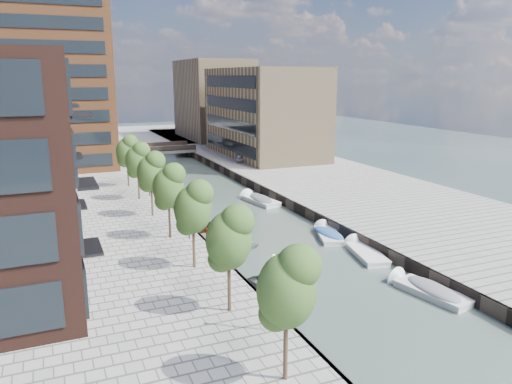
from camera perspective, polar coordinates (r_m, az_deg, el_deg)
water at (r=57.41m, az=-4.94°, el=-0.76°), size 300.00×300.00×0.00m
quay_right at (r=63.91m, az=8.81°, el=1.02°), size 20.00×140.00×1.00m
quay_wall_left at (r=55.78m, az=-10.92°, el=-0.84°), size 0.25×140.00×1.00m
quay_wall_right at (r=59.40m, az=0.65°, el=0.25°), size 0.25×140.00×1.00m
far_closure at (r=115.11m, az=-14.33°, el=6.10°), size 80.00×40.00×1.00m
apartment_block at (r=43.54m, az=-26.64°, el=4.19°), size 8.00×38.00×14.00m
tower at (r=78.11m, az=-23.57°, el=13.72°), size 18.00×18.00×30.00m
tan_block_near at (r=82.23m, az=0.86°, el=9.11°), size 12.00×25.00×14.00m
tan_block_far at (r=106.45m, az=-4.89°, el=10.51°), size 12.00×20.00×16.00m
bridge at (r=87.64m, az=-11.50°, el=4.75°), size 13.00×6.00×1.30m
tree_0 at (r=20.86m, az=3.50°, el=-10.62°), size 2.50×2.50×5.95m
tree_1 at (r=26.89m, az=-3.16°, el=-5.09°), size 2.50×2.50×5.95m
tree_2 at (r=33.31m, az=-7.25°, el=-1.59°), size 2.50×2.50×5.95m
tree_3 at (r=39.92m, az=-10.00°, el=0.76°), size 2.50×2.50×5.95m
tree_4 at (r=46.64m, az=-11.96°, el=2.45°), size 2.50×2.50×5.95m
tree_5 at (r=53.43m, az=-13.43°, el=3.70°), size 2.50×2.50×5.95m
tree_6 at (r=60.28m, az=-14.57°, el=4.67°), size 2.50×2.50×5.95m
lamp_0 at (r=25.40m, az=2.05°, el=-10.53°), size 0.24×0.24×4.12m
lamp_1 at (r=39.69m, az=-7.74°, el=-1.89°), size 0.24×0.24×4.12m
lamp_2 at (r=54.93m, az=-12.17°, el=2.11°), size 0.24×0.24×4.12m
sloop_1 at (r=33.95m, az=0.45°, el=-10.69°), size 5.16×4.52×0.89m
sloop_2 at (r=46.07m, az=-5.52°, el=-4.27°), size 4.77×4.04×0.84m
sloop_3 at (r=40.66m, az=-3.02°, el=-6.61°), size 5.60×4.60×1.01m
sloop_4 at (r=46.28m, az=-6.89°, el=-4.22°), size 5.11×4.29×0.91m
motorboat_1 at (r=34.60m, az=18.86°, el=-10.57°), size 2.89×5.70×1.81m
motorboat_2 at (r=40.60m, az=12.18°, el=-6.77°), size 2.99×5.59×1.77m
motorboat_3 at (r=44.28m, az=8.16°, el=-4.79°), size 3.26×5.29×1.67m
motorboat_4 at (r=55.59m, az=0.26°, el=-0.93°), size 2.85×5.94×1.90m
car at (r=76.15m, az=-1.81°, el=3.93°), size 2.36×3.74×1.19m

